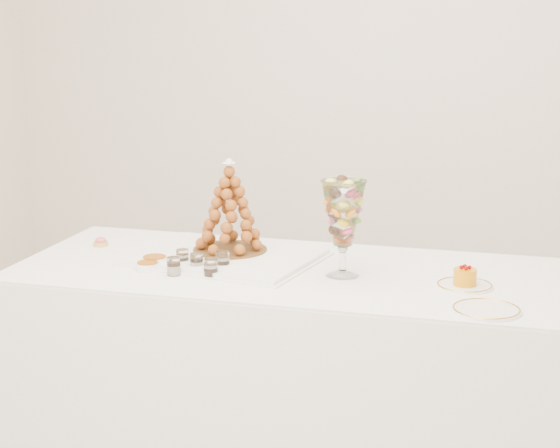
% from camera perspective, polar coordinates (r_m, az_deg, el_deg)
% --- Properties ---
extents(buffet_table, '(2.20, 0.99, 0.82)m').
position_cam_1_polar(buffet_table, '(3.57, 1.49, -9.16)').
color(buffet_table, white).
rests_on(buffet_table, ground).
extents(lace_tray, '(0.71, 0.57, 0.02)m').
position_cam_1_polar(lace_tray, '(3.57, -3.34, -2.03)').
color(lace_tray, white).
rests_on(lace_tray, buffet_table).
extents(macaron_vase, '(0.16, 0.16, 0.35)m').
position_cam_1_polar(macaron_vase, '(3.32, 3.88, 0.59)').
color(macaron_vase, white).
rests_on(macaron_vase, buffet_table).
extents(cake_plate, '(0.19, 0.19, 0.01)m').
position_cam_1_polar(cake_plate, '(3.29, 11.18, -3.71)').
color(cake_plate, white).
rests_on(cake_plate, buffet_table).
extents(spare_plate, '(0.22, 0.22, 0.01)m').
position_cam_1_polar(spare_plate, '(3.05, 12.47, -5.14)').
color(spare_plate, white).
rests_on(spare_plate, buffet_table).
extents(pink_tart, '(0.06, 0.06, 0.04)m').
position_cam_1_polar(pink_tart, '(3.84, -10.88, -1.10)').
color(pink_tart, tan).
rests_on(pink_tart, buffet_table).
extents(verrine_a, '(0.05, 0.05, 0.06)m').
position_cam_1_polar(verrine_a, '(3.50, -5.96, -2.05)').
color(verrine_a, white).
rests_on(verrine_a, buffet_table).
extents(verrine_b, '(0.06, 0.06, 0.06)m').
position_cam_1_polar(verrine_b, '(3.43, -5.11, -2.33)').
color(verrine_b, white).
rests_on(verrine_b, buffet_table).
extents(verrine_c, '(0.05, 0.05, 0.07)m').
position_cam_1_polar(verrine_c, '(3.43, -3.52, -2.25)').
color(verrine_c, white).
rests_on(verrine_c, buffet_table).
extents(verrine_d, '(0.06, 0.06, 0.07)m').
position_cam_1_polar(verrine_d, '(3.38, -6.50, -2.57)').
color(verrine_d, white).
rests_on(verrine_d, buffet_table).
extents(verrine_e, '(0.05, 0.05, 0.07)m').
position_cam_1_polar(verrine_e, '(3.34, -4.24, -2.71)').
color(verrine_e, white).
rests_on(verrine_e, buffet_table).
extents(ramekin_back, '(0.10, 0.10, 0.03)m').
position_cam_1_polar(ramekin_back, '(3.53, -7.65, -2.26)').
color(ramekin_back, white).
rests_on(ramekin_back, buffet_table).
extents(ramekin_front, '(0.09, 0.09, 0.03)m').
position_cam_1_polar(ramekin_front, '(3.47, -8.07, -2.57)').
color(ramekin_front, white).
rests_on(ramekin_front, buffet_table).
extents(croquembouche, '(0.29, 0.29, 0.36)m').
position_cam_1_polar(croquembouche, '(3.59, -3.09, 1.09)').
color(croquembouche, brown).
rests_on(croquembouche, lace_tray).
extents(mousse_cake, '(0.08, 0.08, 0.07)m').
position_cam_1_polar(mousse_cake, '(3.28, 11.21, -3.17)').
color(mousse_cake, orange).
rests_on(mousse_cake, cake_plate).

